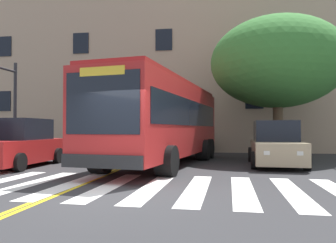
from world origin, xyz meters
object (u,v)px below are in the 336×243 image
car_tan_far_lane (275,145)px  traffic_light_far_corner (0,93)px  car_white_behind_bus (200,138)px  city_bus (164,120)px  car_red_near_lane (20,145)px  street_tree_curbside_large (277,63)px

car_tan_far_lane → traffic_light_far_corner: traffic_light_far_corner is taller
car_tan_far_lane → car_white_behind_bus: size_ratio=1.07×
city_bus → car_red_near_lane: city_bus is taller
car_tan_far_lane → street_tree_curbside_large: size_ratio=0.49×
car_red_near_lane → car_white_behind_bus: car_red_near_lane is taller
city_bus → street_tree_curbside_large: (5.20, 3.56, 2.95)m
city_bus → car_red_near_lane: size_ratio=2.31×
city_bus → car_white_behind_bus: bearing=83.1°
car_tan_far_lane → street_tree_curbside_large: (0.66, 3.24, 4.00)m
street_tree_curbside_large → car_tan_far_lane: bearing=-101.5°
city_bus → car_tan_far_lane: 4.67m
car_tan_far_lane → car_white_behind_bus: car_white_behind_bus is taller
car_red_near_lane → street_tree_curbside_large: (10.75, 5.17, 3.96)m
city_bus → car_white_behind_bus: size_ratio=2.53×
car_white_behind_bus → traffic_light_far_corner: (-8.90, -8.12, 2.31)m
car_white_behind_bus → city_bus: bearing=-96.9°
car_tan_far_lane → city_bus: bearing=-176.0°
car_tan_far_lane → street_tree_curbside_large: street_tree_curbside_large is taller
car_red_near_lane → city_bus: bearing=16.2°
car_red_near_lane → traffic_light_far_corner: bearing=139.5°
traffic_light_far_corner → car_tan_far_lane: bearing=-0.2°
street_tree_curbside_large → traffic_light_far_corner: bearing=-166.3°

